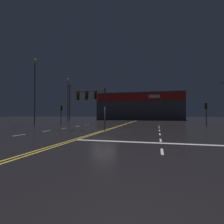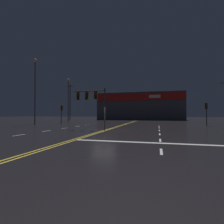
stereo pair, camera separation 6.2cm
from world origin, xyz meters
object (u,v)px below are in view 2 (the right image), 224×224
object	(u,v)px
traffic_signal_corner_northwest	(62,110)
streetlight_far_left	(35,83)
streetlight_far_median	(68,94)
traffic_signal_median	(91,98)
traffic_signal_corner_northeast	(206,109)

from	to	relation	value
traffic_signal_corner_northwest	streetlight_far_left	xyz separation A→B (m)	(-2.79, -3.73, 4.47)
streetlight_far_left	traffic_signal_corner_northwest	bearing A→B (deg)	53.19
streetlight_far_median	traffic_signal_corner_northwest	bearing A→B (deg)	-69.20
traffic_signal_corner_northwest	traffic_signal_median	bearing A→B (deg)	-46.68
traffic_signal_median	streetlight_far_left	xyz separation A→B (m)	(-12.73, 6.81, 3.39)
traffic_signal_corner_northeast	traffic_signal_corner_northwest	bearing A→B (deg)	-179.37
traffic_signal_corner_northeast	streetlight_far_left	bearing A→B (deg)	-171.60
traffic_signal_corner_northeast	traffic_signal_median	bearing A→B (deg)	-143.03
streetlight_far_left	traffic_signal_median	bearing A→B (deg)	-28.14
traffic_signal_corner_northwest	traffic_signal_corner_northeast	bearing A→B (deg)	0.63
traffic_signal_median	streetlight_far_left	distance (m)	14.83
traffic_signal_corner_northwest	streetlight_far_left	size ratio (longest dim) A/B	0.30
traffic_signal_corner_northwest	streetlight_far_median	xyz separation A→B (m)	(-3.01, 7.93, 3.88)
traffic_signal_corner_northeast	streetlight_far_left	world-z (taller)	streetlight_far_left
streetlight_far_median	traffic_signal_corner_northeast	bearing A→B (deg)	-15.66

